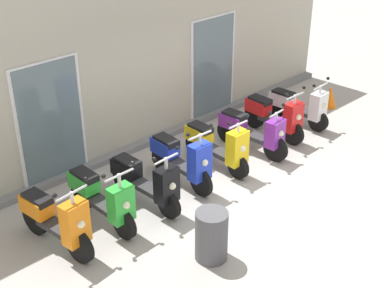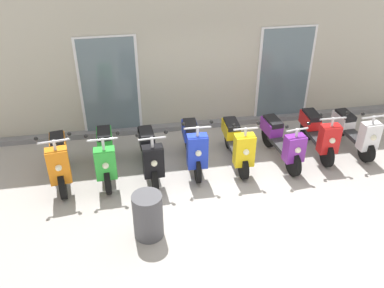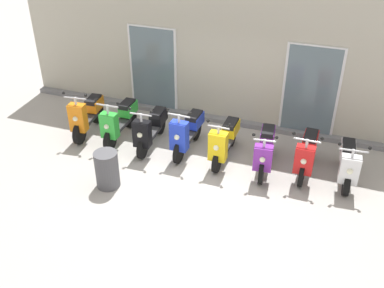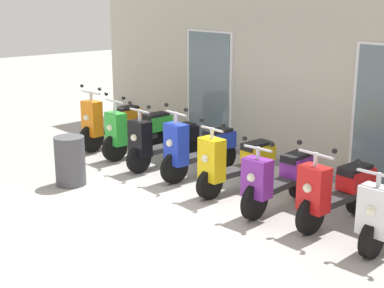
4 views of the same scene
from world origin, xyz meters
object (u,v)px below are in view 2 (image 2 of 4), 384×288
at_px(scooter_red, 318,132).
at_px(scooter_orange, 59,160).
at_px(scooter_yellow, 237,143).
at_px(scooter_purple, 281,140).
at_px(scooter_green, 106,154).
at_px(scooter_black, 150,153).
at_px(scooter_white, 355,131).
at_px(trash_bin, 148,216).
at_px(scooter_blue, 194,145).

bearing_deg(scooter_red, scooter_orange, -178.73).
height_order(scooter_yellow, scooter_purple, scooter_yellow).
relative_size(scooter_green, scooter_red, 1.04).
height_order(scooter_black, scooter_white, scooter_black).
xyz_separation_m(scooter_yellow, scooter_white, (2.64, 0.09, -0.04)).
relative_size(scooter_orange, trash_bin, 2.00).
relative_size(scooter_black, scooter_blue, 1.02).
bearing_deg(scooter_black, scooter_blue, 3.70).
bearing_deg(trash_bin, scooter_green, 109.85).
relative_size(scooter_blue, scooter_purple, 0.97).
height_order(scooter_green, scooter_black, scooter_green).
relative_size(scooter_purple, scooter_white, 1.10).
xyz_separation_m(scooter_red, scooter_white, (0.84, 0.01, -0.05)).
xyz_separation_m(scooter_orange, trash_bin, (1.51, -1.75, -0.11)).
bearing_deg(trash_bin, scooter_purple, 30.91).
distance_m(scooter_blue, trash_bin, 2.10).
relative_size(scooter_purple, trash_bin, 2.08).
bearing_deg(scooter_purple, scooter_orange, 179.77).
distance_m(scooter_black, trash_bin, 1.75).
bearing_deg(scooter_red, scooter_purple, -171.20).
xyz_separation_m(scooter_blue, trash_bin, (-1.08, -1.80, -0.13)).
height_order(scooter_orange, trash_bin, scooter_orange).
xyz_separation_m(scooter_green, scooter_red, (4.42, 0.06, 0.00)).
bearing_deg(scooter_red, trash_bin, -153.60).
bearing_deg(scooter_white, scooter_purple, -175.23).
bearing_deg(scooter_black, scooter_green, 175.61).
bearing_deg(scooter_black, scooter_yellow, 1.43).
relative_size(scooter_orange, scooter_blue, 1.00).
height_order(scooter_blue, trash_bin, scooter_blue).
bearing_deg(scooter_red, scooter_yellow, -177.35).
bearing_deg(scooter_blue, scooter_yellow, -0.81).
height_order(scooter_orange, scooter_red, scooter_orange).
xyz_separation_m(scooter_orange, scooter_purple, (4.41, -0.02, -0.03)).
relative_size(scooter_purple, scooter_red, 1.06).
xyz_separation_m(scooter_orange, scooter_blue, (2.59, 0.05, 0.02)).
bearing_deg(scooter_yellow, scooter_blue, 179.19).
bearing_deg(scooter_green, scooter_orange, -176.35).
distance_m(scooter_purple, scooter_white, 1.72).
bearing_deg(scooter_green, scooter_blue, -0.27).
relative_size(scooter_yellow, scooter_white, 1.06).
bearing_deg(scooter_red, scooter_green, -179.19).
relative_size(scooter_yellow, scooter_red, 1.03).
bearing_deg(scooter_white, trash_bin, -157.84).
bearing_deg(scooter_yellow, scooter_orange, -179.44).
xyz_separation_m(scooter_blue, scooter_white, (3.53, 0.08, -0.09)).
distance_m(scooter_green, scooter_black, 0.85).
bearing_deg(scooter_black, scooter_orange, 179.65).
height_order(scooter_black, trash_bin, scooter_black).
height_order(scooter_orange, scooter_green, scooter_orange).
distance_m(scooter_green, scooter_red, 4.42).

